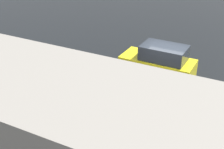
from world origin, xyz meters
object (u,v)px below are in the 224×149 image
at_px(sign_post, 50,75).
at_px(pedestrian, 56,85).
at_px(fire_hydrant, 77,93).
at_px(moving_hatchback, 159,63).

bearing_deg(sign_post, pedestrian, -69.37).
bearing_deg(fire_hydrant, sign_post, 46.03).
height_order(pedestrian, sign_post, sign_post).
distance_m(moving_hatchback, sign_post, 5.88).
xyz_separation_m(fire_hydrant, sign_post, (0.80, 0.83, 1.18)).
xyz_separation_m(moving_hatchback, fire_hydrant, (2.83, 3.76, -0.63)).
xyz_separation_m(moving_hatchback, pedestrian, (3.86, 4.00, -0.34)).
relative_size(fire_hydrant, pedestrian, 0.66).
bearing_deg(sign_post, moving_hatchback, -128.33).
distance_m(moving_hatchback, pedestrian, 5.56).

